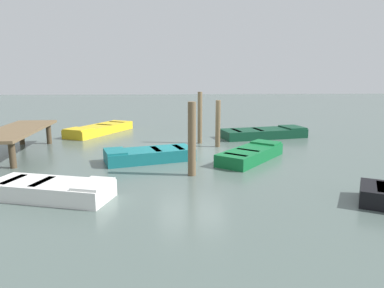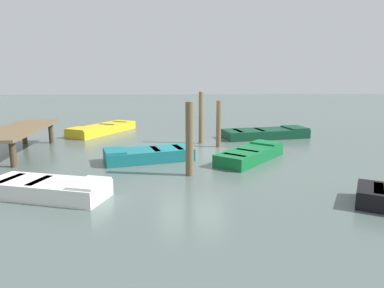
# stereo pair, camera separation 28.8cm
# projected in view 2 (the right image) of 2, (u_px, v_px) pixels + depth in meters

# --- Properties ---
(ground_plane) EXTENTS (80.00, 80.00, 0.00)m
(ground_plane) POSITION_uv_depth(u_px,v_px,m) (192.00, 153.00, 13.03)
(ground_plane) COLOR #4C5B56
(dock_segment) EXTENTS (5.03, 1.85, 0.95)m
(dock_segment) POSITION_uv_depth(u_px,v_px,m) (18.00, 132.00, 12.80)
(dock_segment) COLOR brown
(dock_segment) RESTS_ON ground_plane
(rowboat_yellow) EXTENTS (4.15, 2.88, 0.46)m
(rowboat_yellow) POSITION_uv_depth(u_px,v_px,m) (102.00, 129.00, 17.48)
(rowboat_yellow) COLOR gold
(rowboat_yellow) RESTS_ON ground_plane
(rowboat_green) EXTENTS (3.05, 2.77, 0.46)m
(rowboat_green) POSITION_uv_depth(u_px,v_px,m) (251.00, 154.00, 11.91)
(rowboat_green) COLOR #0F602D
(rowboat_green) RESTS_ON ground_plane
(rowboat_white) EXTENTS (1.82, 3.06, 0.46)m
(rowboat_white) POSITION_uv_depth(u_px,v_px,m) (48.00, 188.00, 8.32)
(rowboat_white) COLOR silver
(rowboat_white) RESTS_ON ground_plane
(rowboat_teal) EXTENTS (2.02, 3.16, 0.46)m
(rowboat_teal) POSITION_uv_depth(u_px,v_px,m) (148.00, 154.00, 11.86)
(rowboat_teal) COLOR #14666B
(rowboat_teal) RESTS_ON ground_plane
(rowboat_dark_green) EXTENTS (2.13, 4.09, 0.46)m
(rowboat_dark_green) POSITION_uv_depth(u_px,v_px,m) (266.00, 133.00, 16.17)
(rowboat_dark_green) COLOR #0C3823
(rowboat_dark_green) RESTS_ON ground_plane
(mooring_piling_center) EXTENTS (0.23, 0.23, 2.14)m
(mooring_piling_center) POSITION_uv_depth(u_px,v_px,m) (190.00, 139.00, 9.96)
(mooring_piling_center) COLOR brown
(mooring_piling_center) RESTS_ON ground_plane
(mooring_piling_far_right) EXTENTS (0.20, 0.20, 1.88)m
(mooring_piling_far_right) POSITION_uv_depth(u_px,v_px,m) (219.00, 124.00, 13.99)
(mooring_piling_far_right) COLOR brown
(mooring_piling_far_right) RESTS_ON ground_plane
(mooring_piling_near_left) EXTENTS (0.19, 0.19, 2.18)m
(mooring_piling_near_left) POSITION_uv_depth(u_px,v_px,m) (201.00, 118.00, 14.70)
(mooring_piling_near_left) COLOR brown
(mooring_piling_near_left) RESTS_ON ground_plane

